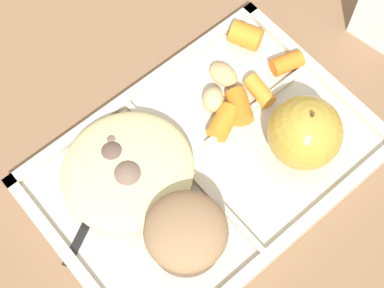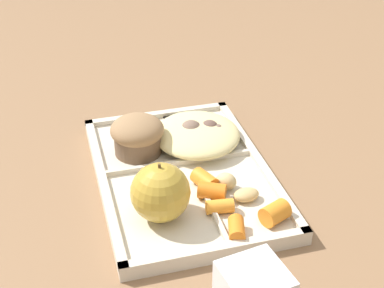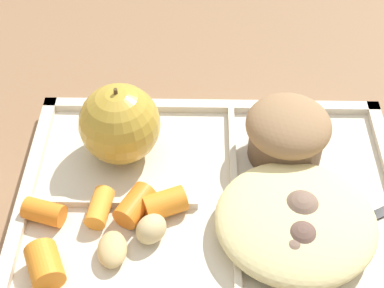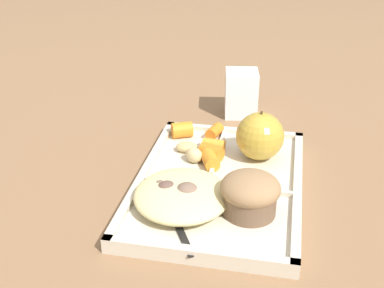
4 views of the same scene
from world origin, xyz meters
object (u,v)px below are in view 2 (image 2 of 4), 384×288
(green_apple, at_px, (160,192))
(plastic_fork, at_px, (193,132))
(lunch_tray, at_px, (183,176))
(bran_muffin, at_px, (137,135))

(green_apple, relative_size, plastic_fork, 0.60)
(lunch_tray, height_order, green_apple, green_apple)
(lunch_tray, bearing_deg, bran_muffin, 35.88)
(plastic_fork, bearing_deg, bran_muffin, 108.65)
(lunch_tray, height_order, plastic_fork, lunch_tray)
(lunch_tray, xyz_separation_m, green_apple, (-0.09, 0.05, 0.04))
(lunch_tray, xyz_separation_m, plastic_fork, (0.10, -0.04, 0.01))
(bran_muffin, distance_m, plastic_fork, 0.11)
(lunch_tray, relative_size, plastic_fork, 2.59)
(green_apple, height_order, plastic_fork, green_apple)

